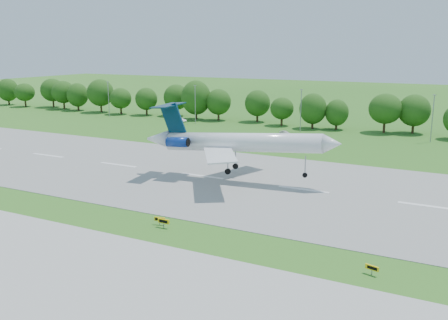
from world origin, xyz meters
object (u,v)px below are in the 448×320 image
taxi_sign_left (160,219)px  service_vehicle_a (181,120)px  service_vehicle_b (285,133)px  airliner (232,141)px

taxi_sign_left → service_vehicle_a: size_ratio=0.41×
taxi_sign_left → service_vehicle_b: service_vehicle_b is taller
taxi_sign_left → service_vehicle_a: service_vehicle_a is taller
airliner → taxi_sign_left: (1.40, -25.36, -6.53)m
airliner → taxi_sign_left: bearing=-94.0°
airliner → service_vehicle_a: airliner is taller
service_vehicle_a → airliner: bearing=-119.2°
taxi_sign_left → service_vehicle_a: bearing=108.3°
service_vehicle_a → taxi_sign_left: bearing=-128.0°
taxi_sign_left → service_vehicle_b: 76.25m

